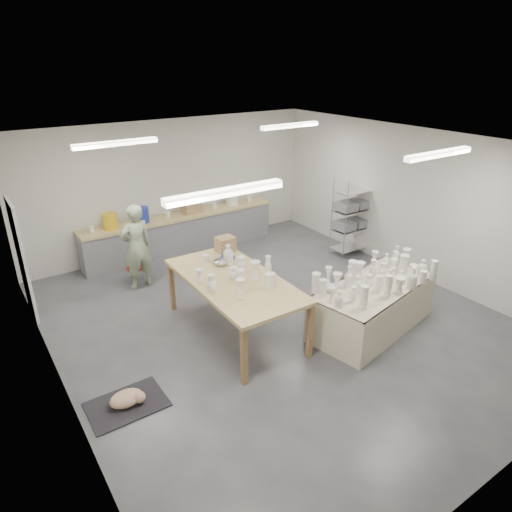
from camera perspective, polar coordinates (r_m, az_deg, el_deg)
room at (r=7.25m, az=1.53°, el=6.13°), size 8.00×8.02×3.00m
back_counter at (r=10.77m, az=-9.35°, el=2.99°), size 4.60×0.60×1.24m
wire_shelf at (r=10.63m, az=11.93°, el=4.98°), size 0.88×0.48×1.80m
drying_table at (r=7.90m, az=14.36°, el=-5.86°), size 2.43×1.50×1.18m
work_table at (r=7.40m, az=-2.76°, el=-2.65°), size 1.35×2.63×1.33m
rug at (r=6.59m, az=-15.82°, el=-17.41°), size 1.00×0.70×0.02m
cat at (r=6.52m, az=-15.71°, el=-16.73°), size 0.51×0.41×0.19m
potter at (r=9.12m, az=-14.69°, el=1.13°), size 0.67×0.47×1.72m
red_stool at (r=9.58m, az=-14.91°, el=-1.55°), size 0.39×0.39×0.32m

